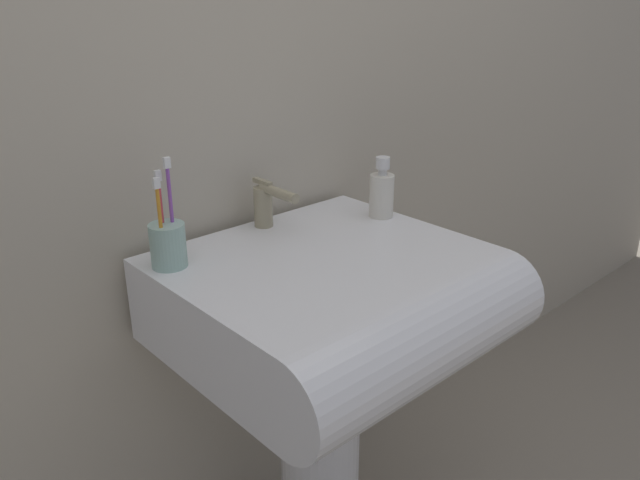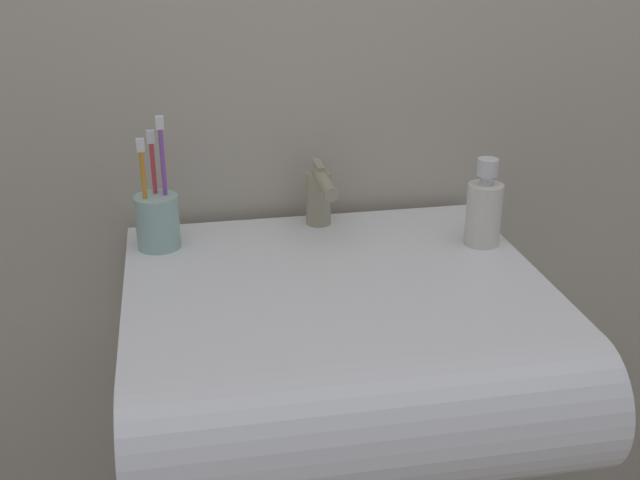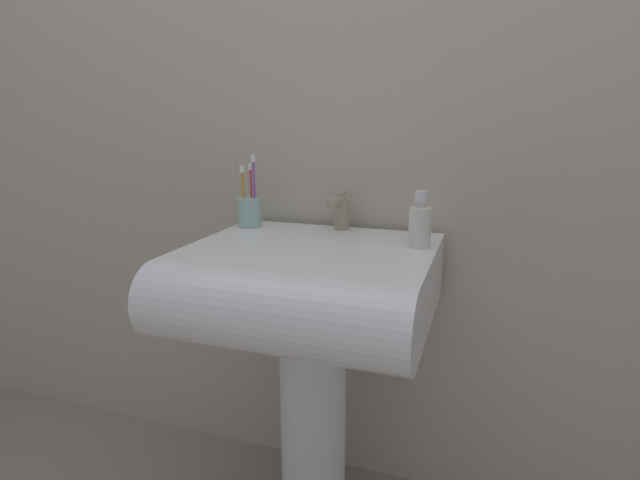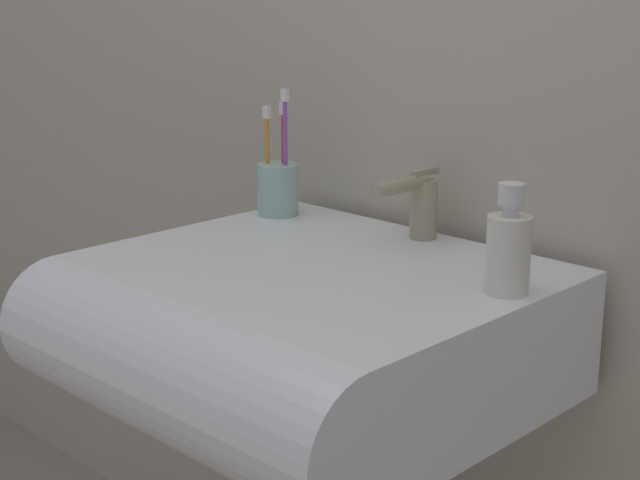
% 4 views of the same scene
% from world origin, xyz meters
% --- Properties ---
extents(sink_basin, '(0.60, 0.57, 0.18)m').
position_xyz_m(sink_basin, '(0.00, -0.06, 0.73)').
color(sink_basin, white).
rests_on(sink_basin, sink_pedestal).
extents(faucet, '(0.04, 0.14, 0.11)m').
position_xyz_m(faucet, '(0.02, 0.19, 0.88)').
color(faucet, tan).
rests_on(faucet, sink_basin).
extents(toothbrush_cup, '(0.07, 0.07, 0.21)m').
position_xyz_m(toothbrush_cup, '(-0.25, 0.15, 0.87)').
color(toothbrush_cup, '#99BFB2').
rests_on(toothbrush_cup, sink_basin).
extents(soap_bottle, '(0.06, 0.06, 0.14)m').
position_xyz_m(soap_bottle, '(0.25, 0.07, 0.88)').
color(soap_bottle, silver).
rests_on(soap_bottle, sink_basin).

